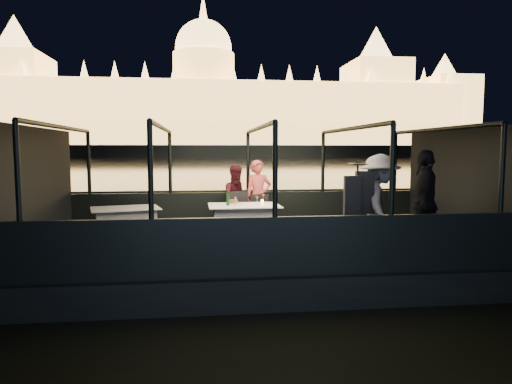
{
  "coord_description": "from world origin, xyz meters",
  "views": [
    {
      "loc": [
        -1.07,
        -8.63,
        2.39
      ],
      "look_at": [
        0.0,
        0.4,
        1.55
      ],
      "focal_mm": 32.0,
      "sensor_mm": 36.0,
      "label": 1
    }
  ],
  "objects": [
    {
      "name": "river_water",
      "position": [
        0.0,
        80.0,
        0.0
      ],
      "size": [
        500.0,
        500.0,
        0.0
      ],
      "primitive_type": "plane",
      "color": "black",
      "rests_on": "ground"
    },
    {
      "name": "bread_basket",
      "position": [
        -0.42,
        0.93,
        1.31
      ],
      "size": [
        0.23,
        0.23,
        0.07
      ],
      "primitive_type": "cylinder",
      "rotation": [
        0.0,
        0.0,
        -0.28
      ],
      "color": "brown",
      "rests_on": "dining_table_central"
    },
    {
      "name": "amber_candle",
      "position": [
        0.17,
        0.7,
        1.31
      ],
      "size": [
        0.08,
        0.08,
        0.09
      ],
      "primitive_type": "cylinder",
      "rotation": [
        0.0,
        0.0,
        0.29
      ],
      "color": "#FF833F",
      "rests_on": "dining_table_central"
    },
    {
      "name": "coat_stand",
      "position": [
        1.47,
        -1.39,
        1.4
      ],
      "size": [
        0.58,
        0.52,
        1.71
      ],
      "primitive_type": null,
      "rotation": [
        0.0,
        0.0,
        -0.36
      ],
      "color": "black",
      "rests_on": "boat_deck"
    },
    {
      "name": "person_woman_coral",
      "position": [
        0.2,
        1.61,
        1.25
      ],
      "size": [
        0.65,
        0.49,
        1.66
      ],
      "primitive_type": "imported",
      "rotation": [
        0.0,
        0.0,
        0.15
      ],
      "color": "#CB4F49",
      "rests_on": "boat_deck"
    },
    {
      "name": "wine_bottle",
      "position": [
        -0.56,
        0.57,
        1.42
      ],
      "size": [
        0.08,
        0.08,
        0.32
      ],
      "primitive_type": "cylinder",
      "rotation": [
        0.0,
        0.0,
        -0.23
      ],
      "color": "#163C1A",
      "rests_on": "dining_table_central"
    },
    {
      "name": "cabin_glass_port",
      "position": [
        0.0,
        2.0,
        2.1
      ],
      "size": [
        8.0,
        0.02,
        1.4
      ],
      "primitive_type": null,
      "color": "#99B2B2",
      "rests_on": "gunwale_port"
    },
    {
      "name": "dining_table_central",
      "position": [
        -0.22,
        0.61,
        0.89
      ],
      "size": [
        1.46,
        1.07,
        0.77
      ],
      "primitive_type": "cube",
      "rotation": [
        0.0,
        0.0,
        0.01
      ],
      "color": "silver",
      "rests_on": "boat_deck"
    },
    {
      "name": "cabin_glass_starboard",
      "position": [
        0.0,
        -2.0,
        2.1
      ],
      "size": [
        8.0,
        0.02,
        1.4
      ],
      "primitive_type": null,
      "color": "#99B2B2",
      "rests_on": "gunwale_starboard"
    },
    {
      "name": "passenger_stripe",
      "position": [
        1.95,
        -1.17,
        1.35
      ],
      "size": [
        0.97,
        1.32,
        1.83
      ],
      "primitive_type": "imported",
      "rotation": [
        0.0,
        0.0,
        1.29
      ],
      "color": "white",
      "rests_on": "boat_deck"
    },
    {
      "name": "parliament_building",
      "position": [
        0.0,
        175.0,
        29.0
      ],
      "size": [
        220.0,
        32.0,
        60.0
      ],
      "primitive_type": null,
      "color": "#F2D18C",
      "rests_on": "embankment"
    },
    {
      "name": "plate_near",
      "position": [
        0.35,
        0.68,
        1.27
      ],
      "size": [
        0.32,
        0.32,
        0.02
      ],
      "primitive_type": "cylinder",
      "rotation": [
        0.0,
        0.0,
        -0.38
      ],
      "color": "white",
      "rests_on": "dining_table_central"
    },
    {
      "name": "plate_far",
      "position": [
        -0.31,
        0.9,
        1.27
      ],
      "size": [
        0.28,
        0.28,
        0.01
      ],
      "primitive_type": "cylinder",
      "rotation": [
        0.0,
        0.0,
        0.28
      ],
      "color": "silver",
      "rests_on": "dining_table_central"
    },
    {
      "name": "boat_deck",
      "position": [
        0.0,
        0.0,
        0.48
      ],
      "size": [
        8.0,
        4.0,
        0.04
      ],
      "primitive_type": "cube",
      "color": "black",
      "rests_on": "boat_hull"
    },
    {
      "name": "boat_hull",
      "position": [
        0.0,
        0.0,
        0.0
      ],
      "size": [
        8.6,
        4.4,
        1.0
      ],
      "primitive_type": "cube",
      "color": "black",
      "rests_on": "river_water"
    },
    {
      "name": "person_man_maroon",
      "position": [
        -0.28,
        1.59,
        1.25
      ],
      "size": [
        0.85,
        0.73,
        1.55
      ],
      "primitive_type": "imported",
      "rotation": [
        0.0,
        0.0,
        0.22
      ],
      "color": "#3A1016",
      "rests_on": "boat_deck"
    },
    {
      "name": "embankment",
      "position": [
        0.0,
        210.0,
        1.0
      ],
      "size": [
        400.0,
        140.0,
        6.0
      ],
      "primitive_type": "cube",
      "color": "#423D33",
      "rests_on": "ground"
    },
    {
      "name": "chair_port_right",
      "position": [
        0.2,
        1.26,
        0.95
      ],
      "size": [
        0.42,
        0.42,
        0.89
      ],
      "primitive_type": "cube",
      "rotation": [
        0.0,
        0.0,
        0.01
      ],
      "color": "black",
      "rests_on": "boat_deck"
    },
    {
      "name": "end_wall_fore",
      "position": [
        -4.0,
        0.0,
        1.65
      ],
      "size": [
        0.02,
        4.0,
        2.3
      ],
      "primitive_type": null,
      "color": "black",
      "rests_on": "boat_deck"
    },
    {
      "name": "chair_port_left",
      "position": [
        -0.29,
        1.12,
        0.95
      ],
      "size": [
        0.56,
        0.56,
        0.97
      ],
      "primitive_type": "cube",
      "rotation": [
        0.0,
        0.0,
        0.28
      ],
      "color": "black",
      "rests_on": "boat_deck"
    },
    {
      "name": "cabin_roof_glass",
      "position": [
        0.0,
        0.0,
        2.8
      ],
      "size": [
        8.0,
        4.0,
        0.02
      ],
      "primitive_type": null,
      "color": "#99B2B2",
      "rests_on": "boat_deck"
    },
    {
      "name": "gunwale_port",
      "position": [
        0.0,
        2.0,
        0.95
      ],
      "size": [
        8.0,
        0.08,
        0.9
      ],
      "primitive_type": "cube",
      "color": "black",
      "rests_on": "boat_deck"
    },
    {
      "name": "wine_glass_white",
      "position": [
        -0.4,
        0.55,
        1.36
      ],
      "size": [
        0.08,
        0.08,
        0.17
      ],
      "primitive_type": null,
      "rotation": [
        0.0,
        0.0,
        -0.41
      ],
      "color": "silver",
      "rests_on": "dining_table_central"
    },
    {
      "name": "canopy_ribs",
      "position": [
        0.0,
        0.0,
        1.65
      ],
      "size": [
        8.0,
        4.0,
        2.3
      ],
      "primitive_type": null,
      "color": "black",
      "rests_on": "boat_deck"
    },
    {
      "name": "wine_glass_empty",
      "position": [
        0.04,
        0.6,
        1.36
      ],
      "size": [
        0.07,
        0.07,
        0.17
      ],
      "primitive_type": null,
      "rotation": [
        0.0,
        0.0,
        -0.16
      ],
      "color": "white",
      "rests_on": "dining_table_central"
    },
    {
      "name": "gunwale_starboard",
      "position": [
        0.0,
        -2.0,
        0.95
      ],
      "size": [
        8.0,
        0.08,
        0.9
      ],
      "primitive_type": "cube",
      "color": "black",
      "rests_on": "boat_deck"
    },
    {
      "name": "dining_table_aft",
      "position": [
        -2.64,
        0.87,
        0.89
      ],
      "size": [
        1.54,
        1.27,
        0.71
      ],
      "primitive_type": "cube",
      "rotation": [
        0.0,
        0.0,
        0.25
      ],
      "color": "white",
      "rests_on": "boat_deck"
    },
    {
      "name": "end_wall_aft",
      "position": [
        4.0,
        0.0,
        1.65
      ],
      "size": [
        0.02,
        4.0,
        2.3
      ],
      "primitive_type": null,
      "color": "black",
      "rests_on": "boat_deck"
    },
    {
      "name": "passenger_dark",
      "position": [
        2.79,
        -1.11,
        1.35
      ],
      "size": [
        0.97,
        1.2,
        1.9
      ],
      "primitive_type": "imported",
      "rotation": [
        0.0,
        0.0,
        4.18
      ],
      "color": "black",
      "rests_on": "boat_deck"
    },
    {
      "name": "wine_glass_red",
      "position": [
        0.23,
        0.99,
        1.36
      ],
      "size": [
        0.06,
        0.06,
        0.18
      ],
      "primitive_type": null,
      "rotation": [
        0.0,
        0.0,
        -0.04
      ],
      "color": "silver",
      "rests_on": "dining_table_central"
    }
  ]
}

